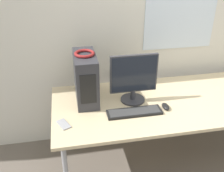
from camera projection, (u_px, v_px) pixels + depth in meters
wall_back at (163, 14)px, 2.55m from camera, size 8.00×0.07×2.70m
desk at (179, 103)px, 2.38m from camera, size 2.26×0.89×0.72m
pc_tower at (86, 78)px, 2.25m from camera, size 0.18×0.40×0.43m
headphones at (84, 53)px, 2.15m from camera, size 0.17×0.17×0.02m
monitor_main at (134, 78)px, 2.24m from camera, size 0.41×0.21×0.44m
keyboard at (134, 112)px, 2.16m from camera, size 0.46×0.13×0.02m
mouse at (166, 106)px, 2.23m from camera, size 0.06×0.11×0.04m
cell_phone at (64, 124)px, 2.03m from camera, size 0.12×0.15×0.01m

